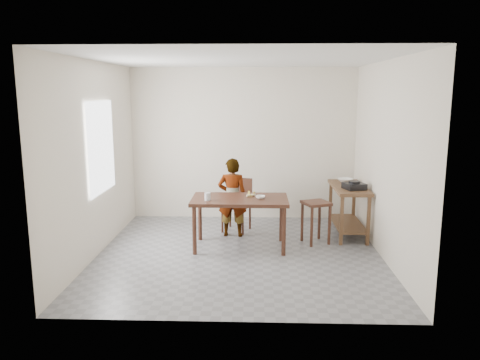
{
  "coord_description": "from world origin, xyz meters",
  "views": [
    {
      "loc": [
        0.24,
        -6.35,
        2.28
      ],
      "look_at": [
        0.0,
        0.4,
        1.0
      ],
      "focal_mm": 35.0,
      "sensor_mm": 36.0,
      "label": 1
    }
  ],
  "objects_px": {
    "dining_table": "(240,223)",
    "dining_chair": "(236,205)",
    "stool": "(316,222)",
    "child": "(232,197)",
    "prep_counter": "(348,210)"
  },
  "relations": [
    {
      "from": "prep_counter",
      "to": "child",
      "type": "distance_m",
      "value": 1.88
    },
    {
      "from": "child",
      "to": "stool",
      "type": "xyz_separation_m",
      "value": [
        1.29,
        -0.31,
        -0.31
      ]
    },
    {
      "from": "child",
      "to": "stool",
      "type": "bearing_deg",
      "value": 168.89
    },
    {
      "from": "dining_chair",
      "to": "stool",
      "type": "height_order",
      "value": "dining_chair"
    },
    {
      "from": "dining_table",
      "to": "child",
      "type": "height_order",
      "value": "child"
    },
    {
      "from": "prep_counter",
      "to": "stool",
      "type": "xyz_separation_m",
      "value": [
        -0.57,
        -0.45,
        -0.08
      ]
    },
    {
      "from": "dining_chair",
      "to": "stool",
      "type": "relative_size",
      "value": 1.34
    },
    {
      "from": "dining_chair",
      "to": "stool",
      "type": "xyz_separation_m",
      "value": [
        1.24,
        -0.6,
        -0.11
      ]
    },
    {
      "from": "dining_table",
      "to": "stool",
      "type": "xyz_separation_m",
      "value": [
        1.15,
        0.25,
        -0.05
      ]
    },
    {
      "from": "dining_table",
      "to": "stool",
      "type": "height_order",
      "value": "dining_table"
    },
    {
      "from": "child",
      "to": "dining_chair",
      "type": "bearing_deg",
      "value": -97.78
    },
    {
      "from": "dining_table",
      "to": "stool",
      "type": "relative_size",
      "value": 2.17
    },
    {
      "from": "child",
      "to": "dining_chair",
      "type": "relative_size",
      "value": 1.46
    },
    {
      "from": "prep_counter",
      "to": "dining_chair",
      "type": "bearing_deg",
      "value": 175.26
    },
    {
      "from": "dining_table",
      "to": "dining_chair",
      "type": "distance_m",
      "value": 0.86
    }
  ]
}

